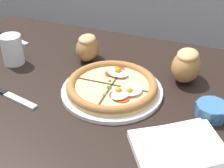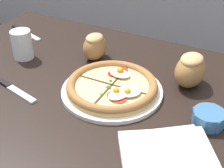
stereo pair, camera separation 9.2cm
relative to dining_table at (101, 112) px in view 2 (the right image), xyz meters
The scene contains 9 objects.
dining_table is the anchor object (origin of this frame).
pizza 0.14m from the dining_table, 17.24° to the right, with size 0.30×0.30×0.05m.
ramekin_bowl 0.36m from the dining_table, ahead, with size 0.09×0.09×0.04m.
napkin_folded 0.37m from the dining_table, 34.15° to the right, with size 0.27×0.26×0.04m.
bread_piece_near 0.32m from the dining_table, 28.90° to the left, with size 0.10×0.13×0.10m.
bread_piece_mid 0.23m from the dining_table, 125.60° to the left, with size 0.08×0.11×0.09m.
knife_main 0.52m from the dining_table, 157.75° to the left, with size 0.19×0.08×0.01m.
knife_spare 0.29m from the dining_table, 146.99° to the right, with size 0.21×0.06×0.01m.
water_glass 0.36m from the dining_table, behind, with size 0.07×0.07×0.10m.
Camera 2 is at (0.41, -0.69, 1.26)m, focal length 50.00 mm.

